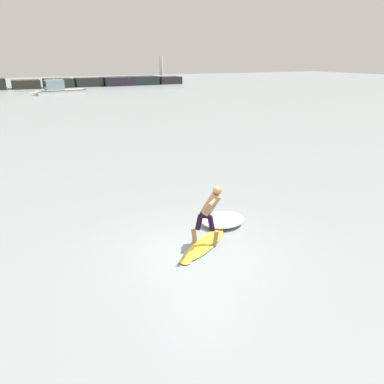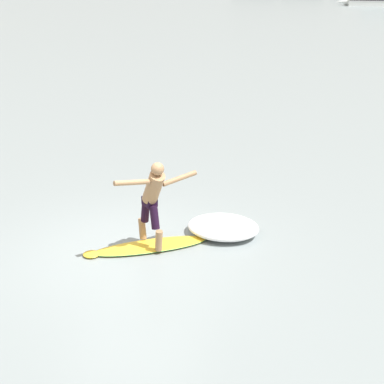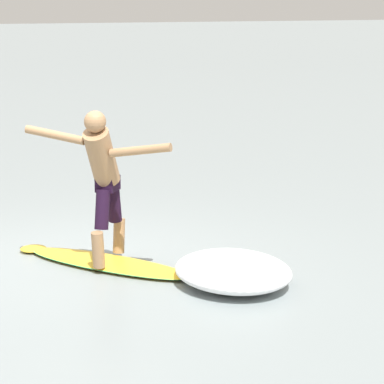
# 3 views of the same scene
# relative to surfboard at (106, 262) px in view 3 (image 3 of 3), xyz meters

# --- Properties ---
(ground_plane) EXTENTS (200.00, 200.00, 0.00)m
(ground_plane) POSITION_rel_surfboard_xyz_m (-0.27, -0.28, -0.04)
(ground_plane) COLOR gray
(surfboard) EXTENTS (2.20, 1.72, 0.21)m
(surfboard) POSITION_rel_surfboard_xyz_m (0.00, 0.00, 0.00)
(surfboard) COLOR yellow
(surfboard) RESTS_ON ground
(surfer) EXTENTS (1.14, 1.31, 1.70)m
(surfer) POSITION_rel_surfboard_xyz_m (0.13, -0.06, 1.05)
(surfer) COLOR #9B734E
(surfer) RESTS_ON surfboard
(wave_foam_at_tail) EXTENTS (1.44, 1.22, 0.30)m
(wave_foam_at_tail) POSITION_rel_surfboard_xyz_m (1.18, 0.98, 0.12)
(wave_foam_at_tail) COLOR white
(wave_foam_at_tail) RESTS_ON ground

